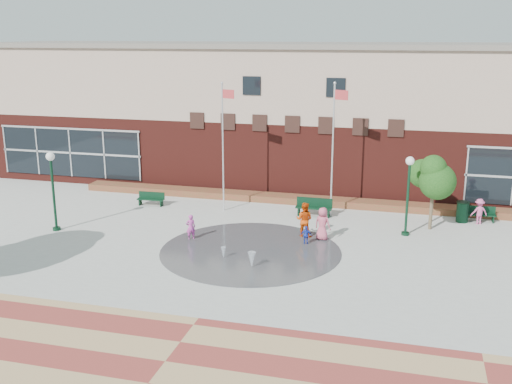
% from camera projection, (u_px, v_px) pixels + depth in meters
% --- Properties ---
extents(ground, '(120.00, 120.00, 0.00)m').
position_uv_depth(ground, '(232.00, 276.00, 24.99)').
color(ground, '#666056').
rests_on(ground, ground).
extents(plaza_concrete, '(46.00, 18.00, 0.01)m').
position_uv_depth(plaza_concrete, '(256.00, 244.00, 28.72)').
color(plaza_concrete, '#A8A8A0').
rests_on(plaza_concrete, ground).
extents(paver_band, '(46.00, 6.00, 0.01)m').
position_uv_depth(paver_band, '(165.00, 362.00, 18.44)').
color(paver_band, maroon).
rests_on(paver_band, ground).
extents(splash_pad, '(8.40, 8.40, 0.01)m').
position_uv_depth(splash_pad, '(251.00, 251.00, 27.79)').
color(splash_pad, '#383A3D').
rests_on(splash_pad, ground).
extents(library_building, '(44.40, 10.40, 9.20)m').
position_uv_depth(library_building, '(307.00, 113.00, 40.13)').
color(library_building, '#531B15').
rests_on(library_building, ground).
extents(flower_bed, '(26.00, 1.20, 0.40)m').
position_uv_depth(flower_bed, '(288.00, 202.00, 35.83)').
color(flower_bed, '#A41E27').
rests_on(flower_bed, ground).
extents(flagpole_left, '(0.82, 0.32, 7.27)m').
position_uv_depth(flagpole_left, '(223.00, 141.00, 33.11)').
color(flagpole_left, silver).
rests_on(flagpole_left, ground).
extents(flagpole_right, '(0.84, 0.43, 7.35)m').
position_uv_depth(flagpole_right, '(334.00, 143.00, 32.18)').
color(flagpole_right, silver).
rests_on(flagpole_right, ground).
extents(lamp_left, '(0.43, 0.43, 4.10)m').
position_uv_depth(lamp_left, '(53.00, 182.00, 30.08)').
color(lamp_left, black).
rests_on(lamp_left, ground).
extents(lamp_right, '(0.43, 0.43, 4.03)m').
position_uv_depth(lamp_right, '(408.00, 187.00, 29.35)').
color(lamp_right, black).
rests_on(lamp_right, ground).
extents(bench_left, '(1.61, 0.52, 0.80)m').
position_uv_depth(bench_left, '(151.00, 201.00, 35.08)').
color(bench_left, black).
rests_on(bench_left, ground).
extents(bench_mid, '(1.99, 0.55, 1.00)m').
position_uv_depth(bench_mid, '(314.00, 211.00, 33.04)').
color(bench_mid, black).
rests_on(bench_mid, ground).
extents(bench_right, '(1.67, 0.56, 0.83)m').
position_uv_depth(bench_right, '(479.00, 217.00, 32.09)').
color(bench_right, black).
rests_on(bench_right, ground).
extents(trash_can, '(0.69, 0.69, 1.14)m').
position_uv_depth(trash_can, '(463.00, 212.00, 31.96)').
color(trash_can, black).
rests_on(trash_can, ground).
extents(tree_mid, '(2.50, 2.50, 4.22)m').
position_uv_depth(tree_mid, '(434.00, 171.00, 30.13)').
color(tree_mid, brown).
rests_on(tree_mid, ground).
extents(water_jet_a, '(0.36, 0.36, 0.69)m').
position_uv_depth(water_jet_a, '(252.00, 268.00, 25.81)').
color(water_jet_a, white).
rests_on(water_jet_a, ground).
extents(water_jet_b, '(0.23, 0.23, 0.52)m').
position_uv_depth(water_jet_b, '(223.00, 259.00, 26.89)').
color(water_jet_b, white).
rests_on(water_jet_b, ground).
extents(child_splash, '(0.56, 0.52, 1.28)m').
position_uv_depth(child_splash, '(191.00, 227.00, 29.20)').
color(child_splash, '#C540A2').
rests_on(child_splash, ground).
extents(adult_red, '(0.93, 0.76, 1.76)m').
position_uv_depth(adult_red, '(304.00, 220.00, 29.58)').
color(adult_red, '#D0450A').
rests_on(adult_red, ground).
extents(adult_pink, '(0.93, 0.74, 1.65)m').
position_uv_depth(adult_pink, '(323.00, 224.00, 29.14)').
color(adult_pink, '#D0566F').
rests_on(adult_pink, ground).
extents(child_blue, '(0.56, 0.26, 0.93)m').
position_uv_depth(child_blue, '(306.00, 235.00, 28.55)').
color(child_blue, '#2139B5').
rests_on(child_blue, ground).
extents(person_bench, '(1.02, 0.80, 1.39)m').
position_uv_depth(person_bench, '(479.00, 212.00, 31.57)').
color(person_bench, '#D35490').
rests_on(person_bench, ground).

